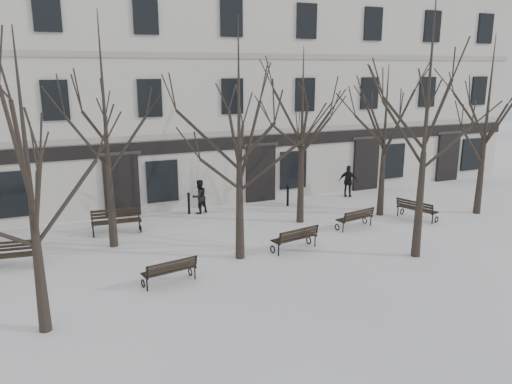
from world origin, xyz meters
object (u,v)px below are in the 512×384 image
bench_3 (116,220)px  bench_4 (356,218)px  tree_0 (26,150)px  bench_5 (416,209)px  tree_1 (239,112)px  bench_0 (10,254)px  tree_2 (428,97)px  tree_3 (488,104)px  bench_1 (170,270)px  bench_2 (295,238)px

bench_3 → bench_4: bearing=-16.4°
bench_4 → bench_3: bearing=-30.9°
tree_0 → bench_5: 16.81m
tree_0 → tree_1: tree_1 is taller
bench_0 → bench_5: size_ratio=0.96×
bench_0 → tree_2: bearing=-11.9°
tree_3 → bench_1: bearing=-171.9°
bench_1 → bench_2: bench_2 is taller
tree_1 → tree_2: size_ratio=0.92×
bench_3 → bench_5: (12.83, -3.43, -0.04)m
tree_1 → bench_3: (-3.70, 4.69, -4.71)m
bench_1 → bench_5: 12.27m
bench_5 → bench_3: bearing=56.3°
tree_1 → bench_3: tree_1 is taller
tree_0 → tree_1: size_ratio=0.91×
tree_2 → bench_0: size_ratio=4.95×
tree_0 → tree_2: 12.63m
bench_3 → bench_4: size_ratio=1.11×
tree_3 → bench_3: 17.25m
bench_4 → bench_0: bearing=-15.4°
bench_3 → bench_4: (9.54, -3.43, -0.07)m
tree_2 → bench_1: tree_2 is taller
bench_3 → tree_3: bearing=-9.7°
bench_1 → bench_4: (8.72, 2.50, 0.01)m
tree_0 → bench_0: (-1.02, 5.08, -4.30)m
tree_1 → bench_1: (-2.88, -1.24, -4.78)m
bench_4 → bench_5: (3.29, -0.00, 0.02)m
tree_3 → bench_4: 8.13m
tree_1 → bench_1: size_ratio=4.64×
bench_2 → bench_5: bench_2 is taller
bench_3 → bench_2: bearing=-35.7°
bench_2 → bench_5: 7.06m
bench_1 → bench_0: bearing=-47.0°
bench_0 → bench_2: size_ratio=0.96×
bench_1 → bench_5: size_ratio=0.94×
tree_2 → bench_3: size_ratio=4.51×
tree_1 → bench_0: size_ratio=4.53×
bench_1 → tree_2: bearing=162.2°
tree_1 → bench_2: size_ratio=4.35×
bench_2 → bench_4: 3.88m
tree_0 → bench_2: 10.16m
tree_1 → bench_5: size_ratio=4.35×
tree_0 → bench_5: (15.73, 4.07, -4.29)m
tree_3 → bench_2: (-10.30, -1.05, -4.62)m
tree_0 → bench_4: 13.78m
tree_3 → bench_1: (-15.39, -2.18, -4.65)m
tree_3 → bench_5: (-3.37, 0.32, -4.62)m
bench_1 → tree_1: bearing=-167.3°
tree_0 → tree_2: (12.59, 0.43, 0.95)m
tree_1 → bench_5: tree_1 is taller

